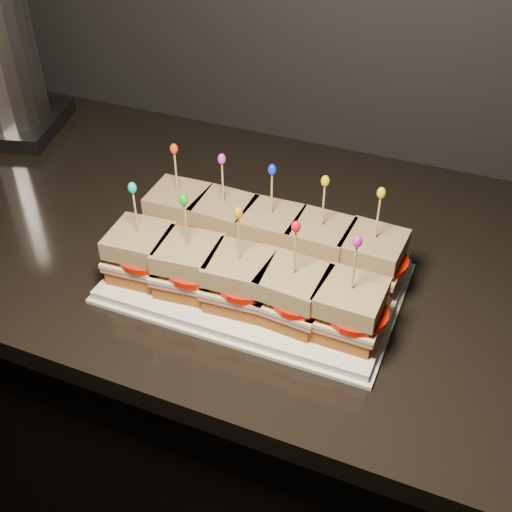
% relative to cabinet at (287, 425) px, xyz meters
% --- Properties ---
extents(cabinet, '(2.65, 0.68, 0.86)m').
position_rel_cabinet_xyz_m(cabinet, '(0.00, 0.00, 0.00)').
color(cabinet, black).
rests_on(cabinet, ground).
extents(granite_slab, '(2.69, 0.72, 0.04)m').
position_rel_cabinet_xyz_m(granite_slab, '(0.00, 0.00, 0.45)').
color(granite_slab, black).
rests_on(granite_slab, cabinet).
extents(platter, '(0.41, 0.26, 0.02)m').
position_rel_cabinet_xyz_m(platter, '(-0.02, -0.11, 0.47)').
color(platter, white).
rests_on(platter, granite_slab).
extents(platter_rim, '(0.43, 0.27, 0.01)m').
position_rel_cabinet_xyz_m(platter_rim, '(-0.02, -0.11, 0.47)').
color(platter_rim, white).
rests_on(platter_rim, granite_slab).
extents(sandwich_0_bread_bot, '(0.09, 0.09, 0.02)m').
position_rel_cabinet_xyz_m(sandwich_0_bread_bot, '(-0.18, -0.05, 0.49)').
color(sandwich_0_bread_bot, '#643210').
rests_on(sandwich_0_bread_bot, platter).
extents(sandwich_0_ham, '(0.09, 0.09, 0.01)m').
position_rel_cabinet_xyz_m(sandwich_0_ham, '(-0.18, -0.05, 0.51)').
color(sandwich_0_ham, '#B55E60').
rests_on(sandwich_0_ham, sandwich_0_bread_bot).
extents(sandwich_0_cheese, '(0.10, 0.09, 0.01)m').
position_rel_cabinet_xyz_m(sandwich_0_cheese, '(-0.18, -0.05, 0.52)').
color(sandwich_0_cheese, beige).
rests_on(sandwich_0_cheese, sandwich_0_ham).
extents(sandwich_0_tomato, '(0.08, 0.08, 0.01)m').
position_rel_cabinet_xyz_m(sandwich_0_tomato, '(-0.17, -0.06, 0.52)').
color(sandwich_0_tomato, red).
rests_on(sandwich_0_tomato, sandwich_0_cheese).
extents(sandwich_0_bread_top, '(0.09, 0.09, 0.03)m').
position_rel_cabinet_xyz_m(sandwich_0_bread_top, '(-0.18, -0.05, 0.54)').
color(sandwich_0_bread_top, '#5D3913').
rests_on(sandwich_0_bread_top, sandwich_0_tomato).
extents(sandwich_0_pick, '(0.00, 0.00, 0.09)m').
position_rel_cabinet_xyz_m(sandwich_0_pick, '(-0.18, -0.05, 0.59)').
color(sandwich_0_pick, tan).
rests_on(sandwich_0_pick, sandwich_0_bread_top).
extents(sandwich_0_frill, '(0.01, 0.01, 0.02)m').
position_rel_cabinet_xyz_m(sandwich_0_frill, '(-0.18, -0.05, 0.63)').
color(sandwich_0_frill, red).
rests_on(sandwich_0_frill, sandwich_0_pick).
extents(sandwich_1_bread_bot, '(0.09, 0.09, 0.02)m').
position_rel_cabinet_xyz_m(sandwich_1_bread_bot, '(-0.10, -0.05, 0.49)').
color(sandwich_1_bread_bot, '#643210').
rests_on(sandwich_1_bread_bot, platter).
extents(sandwich_1_ham, '(0.10, 0.09, 0.01)m').
position_rel_cabinet_xyz_m(sandwich_1_ham, '(-0.10, -0.05, 0.51)').
color(sandwich_1_ham, '#B55E60').
rests_on(sandwich_1_ham, sandwich_1_bread_bot).
extents(sandwich_1_cheese, '(0.10, 0.09, 0.01)m').
position_rel_cabinet_xyz_m(sandwich_1_cheese, '(-0.10, -0.05, 0.52)').
color(sandwich_1_cheese, beige).
rests_on(sandwich_1_cheese, sandwich_1_ham).
extents(sandwich_1_tomato, '(0.08, 0.08, 0.01)m').
position_rel_cabinet_xyz_m(sandwich_1_tomato, '(-0.09, -0.06, 0.52)').
color(sandwich_1_tomato, red).
rests_on(sandwich_1_tomato, sandwich_1_cheese).
extents(sandwich_1_bread_top, '(0.09, 0.09, 0.03)m').
position_rel_cabinet_xyz_m(sandwich_1_bread_top, '(-0.10, -0.05, 0.54)').
color(sandwich_1_bread_top, '#5D3913').
rests_on(sandwich_1_bread_top, sandwich_1_tomato).
extents(sandwich_1_pick, '(0.00, 0.00, 0.09)m').
position_rel_cabinet_xyz_m(sandwich_1_pick, '(-0.10, -0.05, 0.59)').
color(sandwich_1_pick, tan).
rests_on(sandwich_1_pick, sandwich_1_bread_top).
extents(sandwich_1_frill, '(0.01, 0.01, 0.02)m').
position_rel_cabinet_xyz_m(sandwich_1_frill, '(-0.10, -0.05, 0.63)').
color(sandwich_1_frill, '#D020C5').
rests_on(sandwich_1_frill, sandwich_1_pick).
extents(sandwich_2_bread_bot, '(0.08, 0.08, 0.02)m').
position_rel_cabinet_xyz_m(sandwich_2_bread_bot, '(-0.02, -0.05, 0.49)').
color(sandwich_2_bread_bot, '#643210').
rests_on(sandwich_2_bread_bot, platter).
extents(sandwich_2_ham, '(0.09, 0.09, 0.01)m').
position_rel_cabinet_xyz_m(sandwich_2_ham, '(-0.02, -0.05, 0.51)').
color(sandwich_2_ham, '#B55E60').
rests_on(sandwich_2_ham, sandwich_2_bread_bot).
extents(sandwich_2_cheese, '(0.09, 0.09, 0.01)m').
position_rel_cabinet_xyz_m(sandwich_2_cheese, '(-0.02, -0.05, 0.52)').
color(sandwich_2_cheese, beige).
rests_on(sandwich_2_cheese, sandwich_2_ham).
extents(sandwich_2_tomato, '(0.08, 0.08, 0.01)m').
position_rel_cabinet_xyz_m(sandwich_2_tomato, '(-0.01, -0.06, 0.52)').
color(sandwich_2_tomato, red).
rests_on(sandwich_2_tomato, sandwich_2_cheese).
extents(sandwich_2_bread_top, '(0.09, 0.09, 0.03)m').
position_rel_cabinet_xyz_m(sandwich_2_bread_top, '(-0.02, -0.05, 0.54)').
color(sandwich_2_bread_top, '#5D3913').
rests_on(sandwich_2_bread_top, sandwich_2_tomato).
extents(sandwich_2_pick, '(0.00, 0.00, 0.09)m').
position_rel_cabinet_xyz_m(sandwich_2_pick, '(-0.02, -0.05, 0.59)').
color(sandwich_2_pick, tan).
rests_on(sandwich_2_pick, sandwich_2_bread_top).
extents(sandwich_2_frill, '(0.01, 0.01, 0.02)m').
position_rel_cabinet_xyz_m(sandwich_2_frill, '(-0.02, -0.05, 0.63)').
color(sandwich_2_frill, '#1521E3').
rests_on(sandwich_2_frill, sandwich_2_pick).
extents(sandwich_3_bread_bot, '(0.09, 0.09, 0.02)m').
position_rel_cabinet_xyz_m(sandwich_3_bread_bot, '(0.06, -0.05, 0.49)').
color(sandwich_3_bread_bot, '#643210').
rests_on(sandwich_3_bread_bot, platter).
extents(sandwich_3_ham, '(0.09, 0.09, 0.01)m').
position_rel_cabinet_xyz_m(sandwich_3_ham, '(0.06, -0.05, 0.51)').
color(sandwich_3_ham, '#B55E60').
rests_on(sandwich_3_ham, sandwich_3_bread_bot).
extents(sandwich_3_cheese, '(0.10, 0.09, 0.01)m').
position_rel_cabinet_xyz_m(sandwich_3_cheese, '(0.06, -0.05, 0.52)').
color(sandwich_3_cheese, beige).
rests_on(sandwich_3_cheese, sandwich_3_ham).
extents(sandwich_3_tomato, '(0.08, 0.08, 0.01)m').
position_rel_cabinet_xyz_m(sandwich_3_tomato, '(0.07, -0.06, 0.52)').
color(sandwich_3_tomato, red).
rests_on(sandwich_3_tomato, sandwich_3_cheese).
extents(sandwich_3_bread_top, '(0.09, 0.09, 0.03)m').
position_rel_cabinet_xyz_m(sandwich_3_bread_top, '(0.06, -0.05, 0.54)').
color(sandwich_3_bread_top, '#5D3913').
rests_on(sandwich_3_bread_top, sandwich_3_tomato).
extents(sandwich_3_pick, '(0.00, 0.00, 0.09)m').
position_rel_cabinet_xyz_m(sandwich_3_pick, '(0.06, -0.05, 0.59)').
color(sandwich_3_pick, tan).
rests_on(sandwich_3_pick, sandwich_3_bread_top).
extents(sandwich_3_frill, '(0.01, 0.01, 0.02)m').
position_rel_cabinet_xyz_m(sandwich_3_frill, '(0.06, -0.05, 0.63)').
color(sandwich_3_frill, '#E7C007').
rests_on(sandwich_3_frill, sandwich_3_pick).
extents(sandwich_4_bread_bot, '(0.09, 0.09, 0.02)m').
position_rel_cabinet_xyz_m(sandwich_4_bread_bot, '(0.13, -0.05, 0.49)').
color(sandwich_4_bread_bot, '#643210').
rests_on(sandwich_4_bread_bot, platter).
extents(sandwich_4_ham, '(0.10, 0.09, 0.01)m').
position_rel_cabinet_xyz_m(sandwich_4_ham, '(0.13, -0.05, 0.51)').
color(sandwich_4_ham, '#B55E60').
rests_on(sandwich_4_ham, sandwich_4_bread_bot).
extents(sandwich_4_cheese, '(0.10, 0.09, 0.01)m').
position_rel_cabinet_xyz_m(sandwich_4_cheese, '(0.13, -0.05, 0.52)').
color(sandwich_4_cheese, beige).
rests_on(sandwich_4_cheese, sandwich_4_ham).
extents(sandwich_4_tomato, '(0.08, 0.08, 0.01)m').
position_rel_cabinet_xyz_m(sandwich_4_tomato, '(0.15, -0.06, 0.52)').
color(sandwich_4_tomato, red).
rests_on(sandwich_4_tomato, sandwich_4_cheese).
extents(sandwich_4_bread_top, '(0.09, 0.09, 0.03)m').
position_rel_cabinet_xyz_m(sandwich_4_bread_top, '(0.13, -0.05, 0.54)').
color(sandwich_4_bread_top, '#5D3913').
rests_on(sandwich_4_bread_top, sandwich_4_tomato).
extents(sandwich_4_pick, '(0.00, 0.00, 0.09)m').
position_rel_cabinet_xyz_m(sandwich_4_pick, '(0.13, -0.05, 0.59)').
color(sandwich_4_pick, tan).
rests_on(sandwich_4_pick, sandwich_4_bread_top).
extents(sandwich_4_frill, '(0.01, 0.01, 0.02)m').
position_rel_cabinet_xyz_m(sandwich_4_frill, '(0.13, -0.05, 0.63)').
color(sandwich_4_frill, yellow).
rests_on(sandwich_4_frill, sandwich_4_pick).
extents(sandwich_5_bread_bot, '(0.09, 0.09, 0.02)m').
position_rel_cabinet_xyz_m(sandwich_5_bread_bot, '(-0.18, -0.17, 0.49)').
color(sandwich_5_bread_bot, '#643210').
rests_on(sandwich_5_bread_bot, platter).
extents(sandwich_5_ham, '(0.10, 0.09, 0.01)m').
position_rel_cabinet_xyz_m(sandwich_5_ham, '(-0.18, -0.17, 0.51)').
color(sandwich_5_ham, '#B55E60').
rests_on(sandwich_5_ham, sandwich_5_bread_bot).
extents(sandwich_5_cheese, '(0.10, 0.10, 0.01)m').
position_rel_cabinet_xyz_m(sandwich_5_cheese, '(-0.18, -0.17, 0.52)').
color(sandwich_5_cheese, beige).
rests_on(sandwich_5_cheese, sandwich_5_ham).
extents(sandwich_5_tomato, '(0.08, 0.08, 0.01)m').
position_rel_cabinet_xyz_m(sandwich_5_tomato, '(-0.17, -0.18, 0.52)').
color(sandwich_5_tomato, red).
rests_on(sandwich_5_tomato, sandwich_5_cheese).
extents(sandwich_5_bread_top, '(0.09, 0.09, 0.03)m').
position_rel_cabinet_xyz_m(sandwich_5_bread_top, '(-0.18, -0.17, 0.54)').
color(sandwich_5_bread_top, '#5D3913').
rests_on(sandwich_5_bread_top, sandwich_5_tomato).
extents(sandwich_5_pick, '(0.00, 0.00, 0.09)m').
position_rel_cabinet_xyz_m(sandwich_5_pick, '(-0.18, -0.17, 0.59)').
color(sandwich_5_pick, tan).
rests_on(sandwich_5_pick, sandwich_5_bread_top).
extents(sandwich_5_frill, '(0.01, 0.01, 0.02)m').
position_rel_cabinet_xyz_m(sandwich_5_frill, '(-0.18, -0.17, 0.63)').
color(sandwich_5_frill, '#06BFB2').
rests_on(sandwich_5_frill, sandwich_5_pick).
extents(sandwich_6_bread_bot, '(0.09, 0.09, 0.02)m').
position_rel_cabinet_xyz_m(sandwich_6_bread_bot, '(-0.10, -0.17, 0.49)').
color(sandwich_6_bread_bot, '#643210').
rests_on(sandwich_6_bread_bot, platter).
extents(sandwich_6_ham, '(0.10, 0.10, 0.01)m').
position_rel_cabinet_xyz_m(sandwich_6_ham, '(-0.10, -0.17, 0.51)').
color(sandwich_6_ham, '#B55E60').
rests_on(sandwich_6_ham, sandwich_6_bread_bot).
extents(sandwich_6_cheese, '(0.10, 0.10, 0.01)m').
position_rel_cabinet_xyz_m(sandwich_6_cheese, '(-0.10, -0.17, 0.52)').
color(sandwich_6_cheese, beige).
rests_on(sandwich_6_cheese, sandwich_6_ham).
extents(sandwich_6_tomato, '(0.08, 0.08, 0.01)m').
position_rel_cabinet_xyz_m(sandwich_6_tomato, '(-0.09, -0.18, 0.52)').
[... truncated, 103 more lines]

